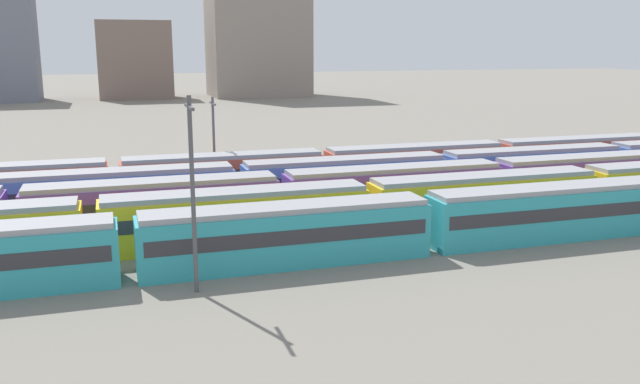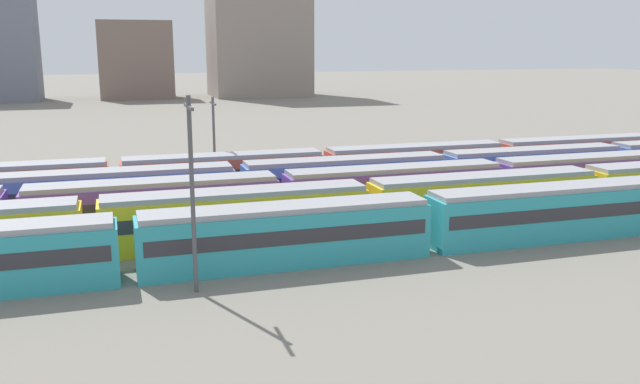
{
  "view_description": "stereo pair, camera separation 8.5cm",
  "coord_description": "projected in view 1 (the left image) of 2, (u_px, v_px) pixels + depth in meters",
  "views": [
    {
      "loc": [
        6.35,
        -38.29,
        13.15
      ],
      "look_at": [
        21.66,
        10.4,
        2.04
      ],
      "focal_mm": 37.56,
      "sensor_mm": 36.0,
      "label": 1
    },
    {
      "loc": [
        6.43,
        -38.31,
        13.15
      ],
      "look_at": [
        21.66,
        10.4,
        2.04
      ],
      "focal_mm": 37.56,
      "sensor_mm": 36.0,
      "label": 2
    }
  ],
  "objects": [
    {
      "name": "ground_plane",
      "position": [
        22.0,
        241.0,
        46.31
      ],
      "size": [
        600.0,
        600.0,
        0.0
      ],
      "primitive_type": "plane",
      "color": "slate"
    },
    {
      "name": "train_track_0",
      "position": [
        550.0,
        212.0,
        46.53
      ],
      "size": [
        93.6,
        3.06,
        3.75
      ],
      "color": "teal",
      "rests_on": "ground_plane"
    },
    {
      "name": "train_track_1",
      "position": [
        368.0,
        207.0,
        47.99
      ],
      "size": [
        74.7,
        3.06,
        3.75
      ],
      "color": "yellow",
      "rests_on": "ground_plane"
    },
    {
      "name": "train_track_2",
      "position": [
        394.0,
        189.0,
        54.11
      ],
      "size": [
        93.6,
        3.06,
        3.75
      ],
      "color": "#6B429E",
      "rests_on": "ground_plane"
    },
    {
      "name": "train_track_3",
      "position": [
        443.0,
        173.0,
        61.04
      ],
      "size": [
        112.5,
        3.06,
        3.75
      ],
      "color": "#4C70BC",
      "rests_on": "ground_plane"
    },
    {
      "name": "train_track_4",
      "position": [
        415.0,
        163.0,
        65.79
      ],
      "size": [
        93.6,
        3.06,
        3.75
      ],
      "color": "#BC4C38",
      "rests_on": "ground_plane"
    },
    {
      "name": "catenary_pole_1",
      "position": [
        214.0,
        138.0,
        62.55
      ],
      "size": [
        0.24,
        3.2,
        8.61
      ],
      "color": "#4C4C51",
      "rests_on": "ground_plane"
    },
    {
      "name": "catenary_pole_2",
      "position": [
        192.0,
        186.0,
        35.41
      ],
      "size": [
        0.24,
        3.2,
        10.71
      ],
      "color": "#4C4C51",
      "rests_on": "ground_plane"
    },
    {
      "name": "distant_building_2",
      "position": [
        135.0,
        60.0,
        172.03
      ],
      "size": [
        18.32,
        12.83,
        19.63
      ],
      "primitive_type": "cube",
      "color": "#7A665B",
      "rests_on": "ground_plane"
    },
    {
      "name": "distant_building_3",
      "position": [
        257.0,
        20.0,
        179.35
      ],
      "size": [
        25.61,
        20.01,
        40.04
      ],
      "primitive_type": "cube",
      "color": "gray",
      "rests_on": "ground_plane"
    }
  ]
}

